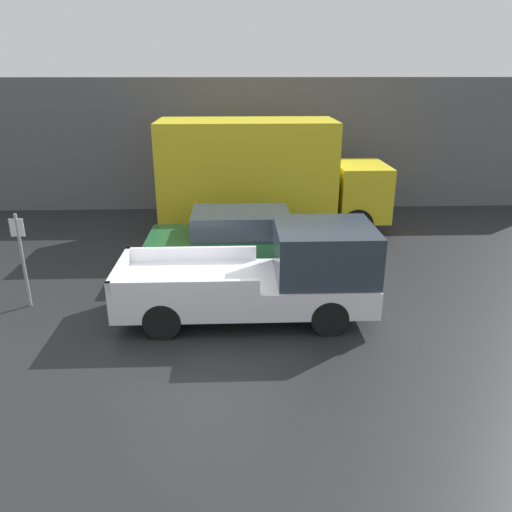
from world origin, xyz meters
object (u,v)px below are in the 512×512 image
object	(u,v)px
pickup_truck	(272,275)
delivery_truck	(263,174)
car	(237,241)
parking_sign	(22,255)

from	to	relation	value
pickup_truck	delivery_truck	xyz separation A→B (m)	(0.11, 6.14, 0.97)
pickup_truck	car	size ratio (longest dim) A/B	1.20
pickup_truck	car	bearing A→B (deg)	106.37
pickup_truck	parking_sign	distance (m)	5.55
car	parking_sign	distance (m)	5.13
pickup_truck	delivery_truck	world-z (taller)	delivery_truck
car	parking_sign	world-z (taller)	parking_sign
car	parking_sign	xyz separation A→B (m)	(-4.75, -1.88, 0.38)
car	parking_sign	size ratio (longest dim) A/B	2.07
car	delivery_truck	bearing A→B (deg)	76.63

